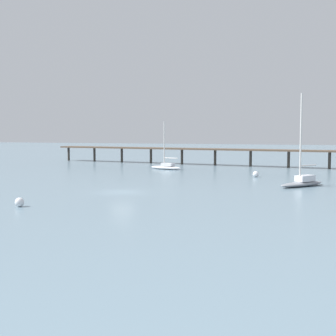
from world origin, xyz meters
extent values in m
plane|color=slate|center=(0.00, 0.00, 0.00)|extent=(400.00, 400.00, 0.00)
cube|color=brown|center=(0.00, 42.45, 3.11)|extent=(71.97, 11.25, 0.30)
cylinder|color=#38332D|center=(-34.81, 46.33, 1.48)|extent=(0.50, 0.50, 2.96)
cylinder|color=#38332D|center=(-27.85, 45.56, 1.48)|extent=(0.50, 0.50, 2.96)
cylinder|color=#38332D|center=(-20.88, 44.78, 1.48)|extent=(0.50, 0.50, 2.96)
cylinder|color=#38332D|center=(-13.92, 44.01, 1.48)|extent=(0.50, 0.50, 2.96)
cylinder|color=#38332D|center=(-6.96, 43.23, 1.48)|extent=(0.50, 0.50, 2.96)
cylinder|color=#38332D|center=(0.00, 42.45, 1.48)|extent=(0.50, 0.50, 2.96)
cylinder|color=#38332D|center=(6.96, 41.68, 1.48)|extent=(0.50, 0.50, 2.96)
cylinder|color=#38332D|center=(13.92, 40.90, 1.48)|extent=(0.50, 0.50, 2.96)
cylinder|color=#38332D|center=(20.88, 40.13, 1.48)|extent=(0.50, 0.50, 2.96)
ellipsoid|color=gray|center=(17.82, 11.81, 0.28)|extent=(5.52, 6.91, 0.57)
cube|color=silver|center=(18.15, 12.28, 0.92)|extent=(2.38, 2.69, 0.71)
cylinder|color=silver|center=(17.61, 11.51, 5.73)|extent=(0.21, 0.21, 10.33)
cylinder|color=silver|center=(18.45, 12.71, 2.43)|extent=(1.81, 2.50, 0.17)
ellipsoid|color=white|center=(-5.82, 30.31, 0.29)|extent=(6.42, 3.48, 0.59)
cube|color=silver|center=(-5.35, 30.17, 0.84)|extent=(2.44, 1.83, 0.50)
cylinder|color=silver|center=(-6.12, 30.39, 4.43)|extent=(0.19, 0.19, 7.69)
cylinder|color=silver|center=(-4.79, 30.00, 1.97)|extent=(2.70, 0.93, 0.16)
sphere|color=silver|center=(-4.21, -11.72, 0.40)|extent=(0.79, 0.79, 0.79)
sphere|color=silver|center=(10.98, 21.40, 0.42)|extent=(0.85, 0.85, 0.85)
camera|label=1|loc=(20.77, -44.53, 6.38)|focal=49.35mm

